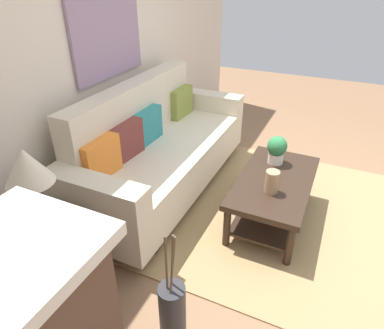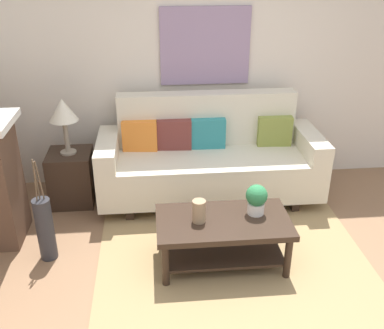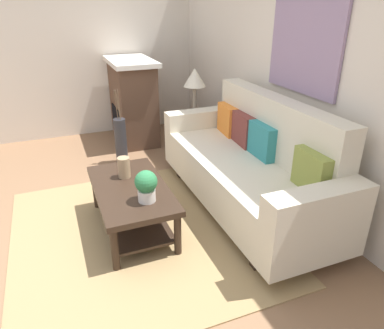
{
  "view_description": "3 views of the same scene",
  "coord_description": "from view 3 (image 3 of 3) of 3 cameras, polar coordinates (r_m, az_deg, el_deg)",
  "views": [
    {
      "loc": [
        -2.62,
        0.08,
        2.0
      ],
      "look_at": [
        -0.22,
        1.19,
        0.46
      ],
      "focal_mm": 31.85,
      "sensor_mm": 36.0,
      "label": 1
    },
    {
      "loc": [
        -0.65,
        -2.6,
        2.43
      ],
      "look_at": [
        -0.3,
        1.01,
        0.68
      ],
      "focal_mm": 41.91,
      "sensor_mm": 36.0,
      "label": 2
    },
    {
      "loc": [
        2.62,
        -0.06,
        1.89
      ],
      "look_at": [
        -0.17,
        1.06,
        0.51
      ],
      "focal_mm": 33.5,
      "sensor_mm": 36.0,
      "label": 3
    }
  ],
  "objects": [
    {
      "name": "throw_pillow_teal",
      "position": [
        3.45,
        11.17,
        3.72
      ],
      "size": [
        0.36,
        0.13,
        0.32
      ],
      "primitive_type": "cube",
      "rotation": [
        0.0,
        0.0,
        -0.02
      ],
      "color": "teal",
      "rests_on": "couch"
    },
    {
      "name": "floor_vase_branch_c",
      "position": [
        4.42,
        -12.02,
        9.32
      ],
      "size": [
        0.04,
        0.03,
        0.36
      ],
      "primitive_type": "cylinder",
      "rotation": [
        0.06,
        0.08,
        0.0
      ],
      "color": "brown",
      "rests_on": "floor_vase"
    },
    {
      "name": "floor_vase_branch_b",
      "position": [
        4.43,
        -11.57,
        9.38
      ],
      "size": [
        0.02,
        0.02,
        0.36
      ],
      "primitive_type": "cylinder",
      "rotation": [
        0.01,
        -0.02,
        0.0
      ],
      "color": "brown",
      "rests_on": "floor_vase"
    },
    {
      "name": "throw_pillow_maroon",
      "position": [
        3.73,
        8.26,
        5.57
      ],
      "size": [
        0.37,
        0.15,
        0.32
      ],
      "primitive_type": "cube",
      "rotation": [
        0.0,
        0.0,
        -0.07
      ],
      "color": "brown",
      "rests_on": "couch"
    },
    {
      "name": "floor_vase",
      "position": [
        4.56,
        -11.27,
        3.67
      ],
      "size": [
        0.15,
        0.15,
        0.57
      ],
      "primitive_type": "cylinder",
      "color": "#2D2D33",
      "rests_on": "ground_plane"
    },
    {
      "name": "side_table",
      "position": [
        4.74,
        0.4,
        4.89
      ],
      "size": [
        0.44,
        0.44,
        0.56
      ],
      "primitive_type": "cube",
      "color": "#332319",
      "rests_on": "ground_plane"
    },
    {
      "name": "coffee_table",
      "position": [
        3.18,
        -9.61,
        -5.32
      ],
      "size": [
        1.1,
        0.6,
        0.43
      ],
      "color": "#332319",
      "rests_on": "ground_plane"
    },
    {
      "name": "wall_left",
      "position": [
        5.59,
        -16.42,
        18.29
      ],
      "size": [
        0.1,
        5.1,
        2.7
      ],
      "primitive_type": "cube",
      "color": "beige",
      "rests_on": "ground_plane"
    },
    {
      "name": "couch",
      "position": [
        3.48,
        9.1,
        -0.36
      ],
      "size": [
        2.28,
        0.84,
        1.08
      ],
      "color": "beige",
      "rests_on": "ground_plane"
    },
    {
      "name": "potted_plant_tabletop",
      "position": [
        2.83,
        -7.31,
        -3.26
      ],
      "size": [
        0.18,
        0.18,
        0.26
      ],
      "color": "white",
      "rests_on": "coffee_table"
    },
    {
      "name": "area_rug",
      "position": [
        3.27,
        -8.2,
        -10.7
      ],
      "size": [
        2.31,
        2.14,
        0.01
      ],
      "primitive_type": "cube",
      "color": "#A38456",
      "rests_on": "ground_plane"
    },
    {
      "name": "throw_pillow_orange",
      "position": [
        4.03,
        5.76,
        7.15
      ],
      "size": [
        0.37,
        0.15,
        0.32
      ],
      "primitive_type": "cube",
      "rotation": [
        0.0,
        0.0,
        -0.1
      ],
      "color": "orange",
      "rests_on": "couch"
    },
    {
      "name": "ground_plane",
      "position": [
        3.23,
        -17.01,
        -12.36
      ],
      "size": [
        9.73,
        9.73,
        0.0
      ],
      "primitive_type": "plane",
      "color": "#8C6647"
    },
    {
      "name": "tabletop_vase",
      "position": [
        3.26,
        -10.78,
        -0.47
      ],
      "size": [
        0.11,
        0.11,
        0.19
      ],
      "primitive_type": "cylinder",
      "color": "tan",
      "rests_on": "coffee_table"
    },
    {
      "name": "wall_back",
      "position": [
        3.47,
        18.64,
        14.55
      ],
      "size": [
        5.73,
        0.1,
        2.7
      ],
      "primitive_type": "cube",
      "color": "beige",
      "rests_on": "ground_plane"
    },
    {
      "name": "fireplace",
      "position": [
        5.21,
        -9.39,
        9.96
      ],
      "size": [
        1.02,
        0.58,
        1.16
      ],
      "color": "brown",
      "rests_on": "ground_plane"
    },
    {
      "name": "floor_vase_branch_a",
      "position": [
        4.4,
        -11.72,
        9.26
      ],
      "size": [
        0.03,
        0.04,
        0.36
      ],
      "primitive_type": "cylinder",
      "rotation": [
        0.08,
        -0.05,
        0.0
      ],
      "color": "brown",
      "rests_on": "floor_vase"
    },
    {
      "name": "throw_pillow_olive",
      "position": [
        2.93,
        18.58,
        -1.05
      ],
      "size": [
        0.37,
        0.14,
        0.32
      ],
      "primitive_type": "cube",
      "rotation": [
        0.0,
        0.0,
        -0.06
      ],
      "color": "olive",
      "rests_on": "couch"
    },
    {
      "name": "framed_painting",
      "position": [
        3.45,
        17.38,
        17.44
      ],
      "size": [
        0.94,
        0.03,
        0.79
      ],
      "primitive_type": "cube",
      "color": "gray"
    },
    {
      "name": "table_lamp",
      "position": [
        4.54,
        0.43,
        13.39
      ],
      "size": [
        0.28,
        0.28,
        0.57
      ],
      "color": "gray",
      "rests_on": "side_table"
    }
  ]
}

